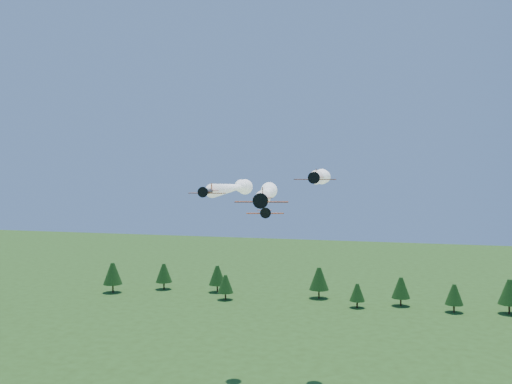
% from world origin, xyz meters
% --- Properties ---
extents(plane_lead, '(14.85, 45.47, 3.70)m').
position_xyz_m(plane_lead, '(-2.06, 15.94, 43.65)').
color(plane_lead, black).
rests_on(plane_lead, ground).
extents(plane_left, '(9.56, 43.70, 3.70)m').
position_xyz_m(plane_left, '(-11.05, 22.87, 44.56)').
color(plane_left, black).
rests_on(plane_left, ground).
extents(plane_right, '(9.79, 43.33, 3.70)m').
position_xyz_m(plane_right, '(7.27, 27.25, 47.00)').
color(plane_right, black).
rests_on(plane_right, ground).
extents(plane_slot, '(7.05, 7.81, 2.47)m').
position_xyz_m(plane_slot, '(0.02, 6.58, 40.61)').
color(plane_slot, black).
rests_on(plane_slot, ground).
extents(treeline, '(179.92, 18.81, 11.75)m').
position_xyz_m(treeline, '(1.30, 111.63, 6.86)').
color(treeline, '#382314').
rests_on(treeline, ground).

